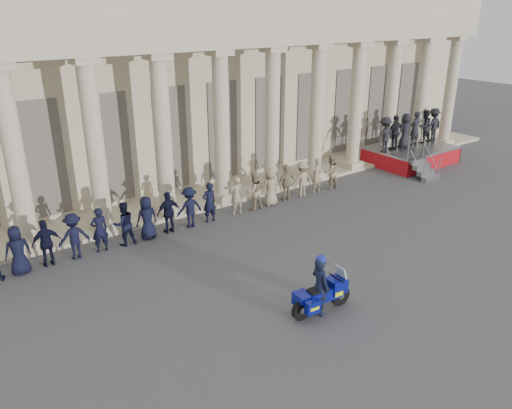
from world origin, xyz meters
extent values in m
plane|color=#3F3F42|center=(0.00, 0.00, 0.00)|extent=(90.00, 90.00, 0.00)
cube|color=tan|center=(0.00, 15.00, 4.50)|extent=(40.00, 10.00, 9.00)
cube|color=tan|center=(0.00, 8.80, 0.07)|extent=(40.00, 2.60, 0.15)
cube|color=tan|center=(0.00, 8.00, 6.79)|extent=(35.80, 1.00, 1.00)
cube|color=tan|center=(0.00, 8.00, 7.89)|extent=(35.80, 1.00, 1.20)
cube|color=tan|center=(-6.50, 8.00, 0.30)|extent=(0.90, 0.90, 0.30)
cylinder|color=tan|center=(-6.50, 8.00, 3.25)|extent=(0.64, 0.64, 5.60)
cube|color=tan|center=(-3.90, 8.00, 0.30)|extent=(0.90, 0.90, 0.30)
cylinder|color=tan|center=(-3.90, 8.00, 3.25)|extent=(0.64, 0.64, 5.60)
cube|color=tan|center=(-3.90, 8.00, 6.17)|extent=(0.85, 0.85, 0.24)
cube|color=tan|center=(-1.30, 8.00, 0.30)|extent=(0.90, 0.90, 0.30)
cylinder|color=tan|center=(-1.30, 8.00, 3.25)|extent=(0.64, 0.64, 5.60)
cube|color=tan|center=(-1.30, 8.00, 6.17)|extent=(0.85, 0.85, 0.24)
cube|color=tan|center=(1.30, 8.00, 0.30)|extent=(0.90, 0.90, 0.30)
cylinder|color=tan|center=(1.30, 8.00, 3.25)|extent=(0.64, 0.64, 5.60)
cube|color=tan|center=(1.30, 8.00, 6.17)|extent=(0.85, 0.85, 0.24)
cube|color=tan|center=(3.90, 8.00, 0.30)|extent=(0.90, 0.90, 0.30)
cylinder|color=tan|center=(3.90, 8.00, 3.25)|extent=(0.64, 0.64, 5.60)
cube|color=tan|center=(3.90, 8.00, 6.17)|extent=(0.85, 0.85, 0.24)
cube|color=tan|center=(6.50, 8.00, 0.30)|extent=(0.90, 0.90, 0.30)
cylinder|color=tan|center=(6.50, 8.00, 3.25)|extent=(0.64, 0.64, 5.60)
cube|color=tan|center=(6.50, 8.00, 6.17)|extent=(0.85, 0.85, 0.24)
cube|color=tan|center=(9.10, 8.00, 0.30)|extent=(0.90, 0.90, 0.30)
cylinder|color=tan|center=(9.10, 8.00, 3.25)|extent=(0.64, 0.64, 5.60)
cube|color=tan|center=(9.10, 8.00, 6.17)|extent=(0.85, 0.85, 0.24)
cube|color=tan|center=(11.70, 8.00, 0.30)|extent=(0.90, 0.90, 0.30)
cylinder|color=tan|center=(11.70, 8.00, 3.25)|extent=(0.64, 0.64, 5.60)
cube|color=tan|center=(11.70, 8.00, 6.17)|extent=(0.85, 0.85, 0.24)
cube|color=tan|center=(14.30, 8.00, 0.30)|extent=(0.90, 0.90, 0.30)
cylinder|color=tan|center=(14.30, 8.00, 3.25)|extent=(0.64, 0.64, 5.60)
cube|color=tan|center=(14.30, 8.00, 6.17)|extent=(0.85, 0.85, 0.24)
cube|color=tan|center=(16.90, 8.00, 0.30)|extent=(0.90, 0.90, 0.30)
cylinder|color=tan|center=(16.90, 8.00, 3.25)|extent=(0.64, 0.64, 5.60)
cube|color=tan|center=(16.90, 8.00, 6.17)|extent=(0.85, 0.85, 0.24)
cube|color=black|center=(-5.20, 10.02, 2.55)|extent=(1.30, 0.12, 4.20)
cube|color=black|center=(-2.60, 10.02, 2.55)|extent=(1.30, 0.12, 4.20)
cube|color=black|center=(0.00, 10.02, 2.55)|extent=(1.30, 0.12, 4.20)
cube|color=black|center=(2.60, 10.02, 2.55)|extent=(1.30, 0.12, 4.20)
cube|color=black|center=(5.20, 10.02, 2.55)|extent=(1.30, 0.12, 4.20)
cube|color=black|center=(7.80, 10.02, 2.55)|extent=(1.30, 0.12, 4.20)
cube|color=black|center=(10.40, 10.02, 2.55)|extent=(1.30, 0.12, 4.20)
cube|color=black|center=(13.00, 10.02, 2.55)|extent=(1.30, 0.12, 4.20)
cube|color=black|center=(15.60, 10.02, 2.55)|extent=(1.30, 0.12, 4.20)
imported|color=black|center=(-7.13, 6.57, 0.80)|extent=(0.78, 0.51, 1.59)
imported|color=black|center=(-6.27, 6.57, 0.80)|extent=(0.93, 0.39, 1.59)
imported|color=black|center=(-5.41, 6.57, 0.80)|extent=(1.03, 0.59, 1.59)
imported|color=black|center=(-4.55, 6.57, 0.80)|extent=(0.58, 0.38, 1.59)
imported|color=black|center=(-3.68, 6.57, 0.80)|extent=(0.77, 0.60, 1.59)
imported|color=black|center=(-2.82, 6.57, 0.80)|extent=(0.78, 0.51, 1.59)
imported|color=black|center=(-1.96, 6.57, 0.80)|extent=(0.93, 0.39, 1.59)
imported|color=black|center=(-1.10, 6.57, 0.80)|extent=(1.03, 0.59, 1.59)
imported|color=black|center=(-0.24, 6.57, 0.80)|extent=(0.58, 0.38, 1.59)
imported|color=gray|center=(1.02, 6.57, 0.80)|extent=(0.58, 0.38, 1.59)
imported|color=gray|center=(1.89, 6.57, 0.80)|extent=(0.77, 0.60, 1.59)
imported|color=gray|center=(2.75, 6.57, 0.80)|extent=(0.78, 0.51, 1.59)
imported|color=gray|center=(3.61, 6.57, 0.80)|extent=(0.93, 0.39, 1.59)
imported|color=gray|center=(4.47, 6.57, 0.80)|extent=(1.03, 0.59, 1.59)
imported|color=gray|center=(5.33, 6.57, 0.80)|extent=(0.58, 0.38, 1.59)
imported|color=gray|center=(6.19, 6.57, 0.80)|extent=(0.77, 0.60, 1.59)
cube|color=gray|center=(12.51, 7.00, 0.83)|extent=(4.36, 3.11, 0.10)
cube|color=maroon|center=(12.51, 5.47, 0.39)|extent=(4.36, 0.04, 0.78)
cube|color=maroon|center=(10.35, 7.00, 0.39)|extent=(0.04, 3.11, 0.78)
cube|color=maroon|center=(14.67, 7.00, 0.39)|extent=(0.04, 3.11, 0.78)
cube|color=gray|center=(10.93, 4.55, 0.11)|extent=(1.10, 0.28, 0.22)
cube|color=gray|center=(10.93, 4.83, 0.33)|extent=(1.10, 0.28, 0.22)
cube|color=gray|center=(10.93, 5.11, 0.55)|extent=(1.10, 0.28, 0.22)
cube|color=gray|center=(10.93, 5.39, 0.77)|extent=(1.10, 0.28, 0.22)
cylinder|color=gray|center=(12.51, 8.51, 1.38)|extent=(4.36, 0.04, 0.04)
imported|color=black|center=(10.51, 7.20, 1.78)|extent=(1.16, 0.66, 1.79)
imported|color=black|center=(11.31, 7.20, 1.78)|extent=(1.05, 0.44, 1.79)
imported|color=black|center=(12.11, 7.20, 1.78)|extent=(0.88, 0.57, 1.79)
imported|color=black|center=(12.91, 7.20, 1.78)|extent=(0.65, 0.43, 1.79)
imported|color=black|center=(13.71, 7.20, 1.78)|extent=(0.87, 0.68, 1.79)
imported|color=black|center=(14.51, 7.20, 1.78)|extent=(1.16, 0.66, 1.79)
cylinder|color=black|center=(-0.32, -0.60, 0.29)|extent=(0.60, 0.17, 0.59)
cylinder|color=black|center=(-1.66, -0.50, 0.29)|extent=(0.60, 0.17, 0.59)
cube|color=navy|center=(-0.95, -0.55, 0.55)|extent=(1.05, 0.45, 0.34)
cube|color=navy|center=(-0.50, -0.59, 0.70)|extent=(0.52, 0.50, 0.40)
cube|color=silver|center=(-0.50, -0.59, 0.49)|extent=(0.22, 0.28, 0.11)
cube|color=#B2BFCC|center=(-0.35, -0.60, 1.00)|extent=(0.22, 0.42, 0.48)
cube|color=black|center=(-1.12, -0.54, 0.73)|extent=(0.60, 0.35, 0.09)
cube|color=navy|center=(-1.62, -0.50, 0.63)|extent=(0.33, 0.33, 0.20)
cube|color=navy|center=(-1.55, -0.80, 0.49)|extent=(0.42, 0.23, 0.36)
cube|color=#D2E00B|center=(-1.55, -0.80, 0.49)|extent=(0.28, 0.23, 0.09)
cube|color=navy|center=(-1.51, -0.23, 0.49)|extent=(0.42, 0.23, 0.36)
cube|color=#D2E00B|center=(-1.51, -0.23, 0.49)|extent=(0.28, 0.23, 0.09)
cylinder|color=silver|center=(-1.38, -0.31, 0.27)|extent=(0.54, 0.13, 0.09)
cylinder|color=black|center=(-0.50, -0.59, 0.91)|extent=(0.08, 0.63, 0.03)
imported|color=black|center=(-1.08, -0.54, 0.84)|extent=(0.45, 0.64, 1.69)
sphere|color=navy|center=(-1.08, -0.54, 1.64)|extent=(0.28, 0.28, 0.28)
camera|label=1|loc=(-9.29, -8.90, 7.81)|focal=35.00mm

